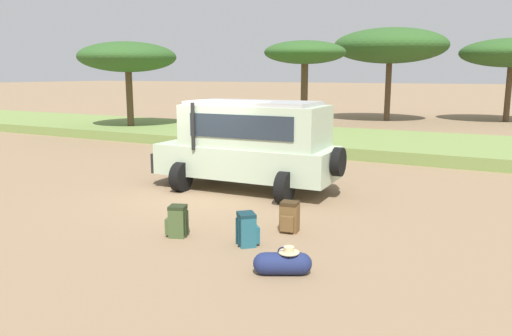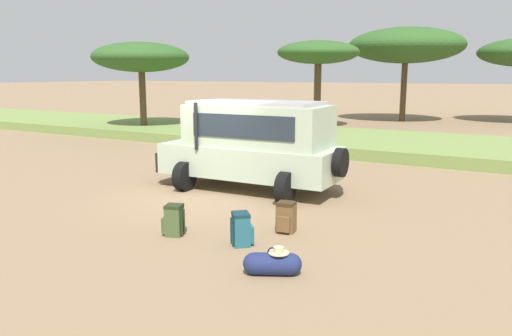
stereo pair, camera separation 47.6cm
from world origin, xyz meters
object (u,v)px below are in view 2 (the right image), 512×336
Objects in this scene: backpack_near_rear_wheel at (242,229)px; duffel_bag_low_black_case at (273,263)px; backpack_beside_front_wheel at (174,220)px; acacia_tree_centre_back at (406,46)px; safari_vehicle at (253,143)px; acacia_tree_left_mid at (318,53)px; acacia_tree_far_left at (141,58)px; backpack_cluster_center at (286,218)px.

backpack_near_rear_wheel is 1.50m from duffel_bag_low_black_case.
acacia_tree_centre_back reaches higher than backpack_beside_front_wheel.
safari_vehicle reaches higher than duffel_bag_low_black_case.
backpack_near_rear_wheel is at bearing -82.18° from acacia_tree_centre_back.
backpack_beside_front_wheel reaches higher than backpack_near_rear_wheel.
acacia_tree_far_left is at bearing -133.20° from acacia_tree_left_mid.
backpack_near_rear_wheel is 0.12× the size of acacia_tree_left_mid.
acacia_tree_far_left is (-15.02, 13.41, 3.80)m from duffel_bag_low_black_case.
backpack_near_rear_wheel is at bearing 141.00° from duffel_bag_low_black_case.
backpack_cluster_center reaches higher than duffel_bag_low_black_case.
acacia_tree_far_left is (-12.40, 12.66, 3.68)m from backpack_beside_front_wheel.
acacia_tree_centre_back is at bearing 53.90° from acacia_tree_far_left.
safari_vehicle reaches higher than backpack_beside_front_wheel.
acacia_tree_left_mid is at bearing 105.45° from backpack_beside_front_wheel.
duffel_bag_low_black_case is (2.63, -0.76, -0.12)m from backpack_beside_front_wheel.
backpack_beside_front_wheel is at bearing -45.60° from acacia_tree_far_left.
backpack_beside_front_wheel is (0.64, -4.22, -0.99)m from safari_vehicle.
safari_vehicle is 4.66m from backpack_near_rear_wheel.
backpack_near_rear_wheel is (-0.37, -1.11, -0.00)m from backpack_cluster_center.
backpack_cluster_center is 18.58m from acacia_tree_far_left.
safari_vehicle is 1.07× the size of acacia_tree_left_mid.
duffel_bag_low_black_case is (0.79, -2.05, -0.12)m from backpack_cluster_center.
backpack_near_rear_wheel is 0.71× the size of duffel_bag_low_black_case.
backpack_near_rear_wheel is 0.08× the size of acacia_tree_centre_back.
duffel_bag_low_black_case is at bearing -68.54° from acacia_tree_left_mid.
acacia_tree_centre_back is at bearing 93.91° from safari_vehicle.
acacia_tree_far_left is at bearing 138.24° from duffel_bag_low_black_case.
acacia_tree_left_mid is (-4.88, 15.76, 3.03)m from safari_vehicle.
duffel_bag_low_black_case is 28.26m from acacia_tree_centre_back.
acacia_tree_left_mid is at bearing 111.46° from duffel_bag_low_black_case.
acacia_tree_centre_back is (-3.64, 26.49, 4.66)m from backpack_near_rear_wheel.
acacia_tree_far_left is at bearing 141.39° from backpack_cluster_center.
acacia_tree_left_mid reaches higher than safari_vehicle.
duffel_bag_low_black_case is 20.50m from acacia_tree_far_left.
backpack_cluster_center is at bearing -68.51° from acacia_tree_left_mid.
safari_vehicle is 0.72× the size of acacia_tree_centre_back.
safari_vehicle is at bearing 98.65° from backpack_beside_front_wheel.
safari_vehicle is 8.57× the size of backpack_cluster_center.
backpack_beside_front_wheel reaches higher than duffel_bag_low_black_case.
duffel_bag_low_black_case is at bearing -68.87° from backpack_cluster_center.
safari_vehicle is at bearing -86.09° from acacia_tree_centre_back.
acacia_tree_far_left is 0.70× the size of acacia_tree_centre_back.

